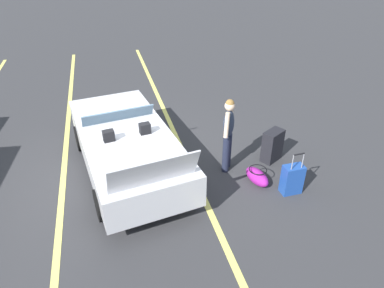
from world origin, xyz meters
name	(u,v)px	position (x,y,z in m)	size (l,w,h in m)	color
ground_plane	(129,169)	(0.00, 0.00, 0.00)	(80.00, 80.00, 0.00)	#333335
lot_line_near	(187,161)	(0.00, -1.31, 0.00)	(18.00, 0.12, 0.01)	#EAE066
lot_line_mid	(63,179)	(0.00, 1.39, 0.00)	(18.00, 0.12, 0.01)	#EAE066
convertible_car	(124,142)	(0.20, 0.03, 0.59)	(4.37, 2.36, 1.52)	silver
suitcase_large_black	(272,146)	(-0.45, -3.17, 0.37)	(0.48, 0.56, 0.74)	black
suitcase_medium_bright	(292,179)	(-1.61, -3.04, 0.31)	(0.25, 0.40, 0.96)	#1E479E
duffel_bag	(257,176)	(-1.16, -2.51, 0.16)	(0.69, 0.45, 0.34)	#991E8C
traveler_person	(228,132)	(-0.51, -2.07, 0.93)	(0.56, 0.40, 1.65)	#1E2338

